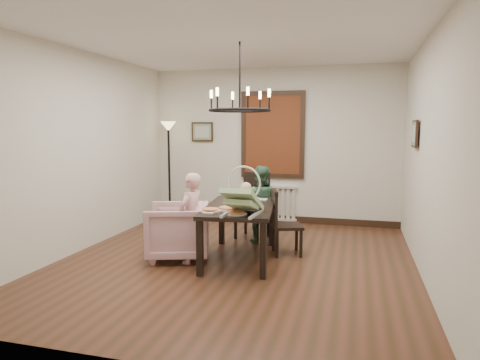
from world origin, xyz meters
The scene contains 17 objects.
room_shell centered at (0.00, 0.37, 1.40)m, with size 4.51×5.00×2.81m.
dining_table centered at (0.02, 0.13, 0.63)m, with size 1.05×1.63×0.72m.
chair_far centered at (-0.09, 1.25, 0.52)m, with size 0.45×0.45×1.03m, color black, non-canonical shape.
chair_right centered at (0.59, 0.51, 0.45)m, with size 0.40×0.40×0.90m, color black, non-canonical shape.
armchair centered at (-0.79, -0.04, 0.37)m, with size 0.79×0.81×0.73m, color #D1A0A9.
elderly_woman centered at (-0.55, -0.15, 0.48)m, with size 0.35×0.23×0.96m, color #E7A3A6.
seated_man centered at (0.09, 1.05, 0.48)m, with size 0.47×0.37×0.96m, color #3C6548.
baby_bouncer centered at (0.21, -0.41, 0.92)m, with size 0.43×0.60×0.40m, color #A7CD8D, non-canonical shape.
salad_bowl centered at (0.04, 0.06, 0.76)m, with size 0.30×0.30×0.07m, color white.
pizza_platter centered at (-0.02, -0.20, 0.74)m, with size 0.28×0.28×0.04m, color tan.
drinking_glass centered at (0.09, 0.09, 0.79)m, with size 0.07×0.07×0.15m, color silver.
window_blinds centered at (0.00, 2.46, 1.60)m, with size 1.00×0.03×1.40m, color maroon.
radiator centered at (0.00, 2.48, 0.35)m, with size 0.92×0.12×0.62m, color silver, non-canonical shape.
picture_back centered at (-1.35, 2.47, 1.65)m, with size 0.42×0.03×0.36m, color black.
picture_right centered at (2.21, 0.90, 1.65)m, with size 0.42×0.03×0.36m, color black.
floor_lamp centered at (-1.90, 2.15, 0.90)m, with size 0.30×0.30×1.80m, color black, non-canonical shape.
chandelier centered at (0.02, 0.13, 1.95)m, with size 0.80×0.80×0.04m, color black.
Camera 1 is at (1.48, -5.17, 1.74)m, focal length 32.00 mm.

